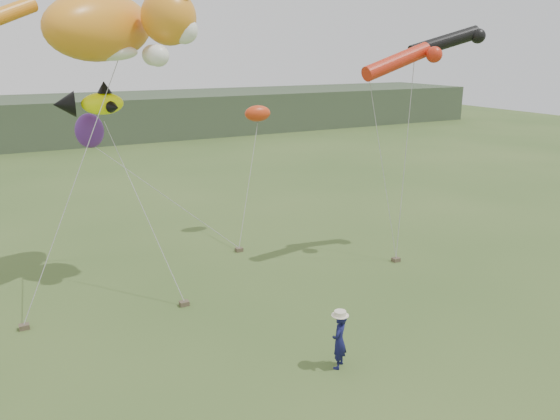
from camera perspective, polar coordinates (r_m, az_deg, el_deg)
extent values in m
plane|color=#385123|center=(15.59, 3.68, -15.68)|extent=(120.00, 120.00, 0.00)
cube|color=#2D3D28|center=(57.01, -20.79, 8.96)|extent=(90.00, 12.00, 4.00)
imported|color=#121344|center=(15.09, 6.21, -13.44)|extent=(0.68, 0.66, 1.58)
cube|color=brown|center=(18.91, -25.16, -10.98)|extent=(0.30, 0.24, 0.15)
cube|color=brown|center=(18.90, -9.98, -9.58)|extent=(0.30, 0.24, 0.15)
cube|color=brown|center=(22.80, 12.01, -5.09)|extent=(0.30, 0.24, 0.15)
cube|color=brown|center=(23.45, -4.30, -4.14)|extent=(0.30, 0.24, 0.15)
ellipsoid|color=orange|center=(20.06, -18.24, 17.73)|extent=(5.24, 5.01, 2.53)
sphere|color=orange|center=(19.56, -11.55, 19.15)|extent=(1.84, 1.84, 1.84)
sphere|color=white|center=(19.37, -9.99, 18.04)|extent=(0.92, 0.92, 0.92)
ellipsoid|color=white|center=(19.78, -17.26, 15.47)|extent=(1.79, 0.90, 0.56)
sphere|color=white|center=(18.77, -12.63, 15.47)|extent=(0.71, 0.71, 0.71)
sphere|color=white|center=(20.20, -13.18, 15.47)|extent=(0.71, 0.71, 0.71)
cylinder|color=orange|center=(20.59, -26.40, 17.98)|extent=(1.90, 1.39, 1.11)
ellipsoid|color=#F3FF03|center=(20.35, -18.06, 10.52)|extent=(1.49, 0.76, 0.77)
cone|color=black|center=(20.48, -21.64, 10.22)|extent=(0.81, 0.99, 0.92)
cone|color=black|center=(20.32, -17.91, 12.13)|extent=(0.51, 0.51, 0.41)
cone|color=black|center=(19.91, -16.89, 10.22)|extent=(0.54, 0.57, 0.41)
cone|color=black|center=(20.91, -17.45, 10.43)|extent=(0.54, 0.57, 0.41)
cylinder|color=black|center=(23.36, 16.76, 16.44)|extent=(3.01, 1.17, 1.30)
sphere|color=black|center=(23.97, 19.99, 16.71)|extent=(0.58, 0.58, 0.58)
cylinder|color=red|center=(21.80, 12.11, 14.94)|extent=(3.12, 0.77, 1.43)
sphere|color=red|center=(22.34, 15.82, 15.35)|extent=(0.61, 0.61, 0.61)
ellipsoid|color=red|center=(24.79, -2.35, 10.05)|extent=(1.23, 0.71, 0.71)
ellipsoid|color=#4F2179|center=(21.90, -19.28, 7.83)|extent=(1.07, 0.71, 1.31)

